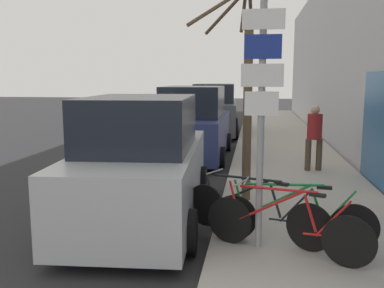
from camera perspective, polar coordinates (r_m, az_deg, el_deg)
ground_plane at (r=13.02m, az=1.15°, el=-2.15°), size 80.00×80.00×0.00m
sidewalk_curb at (r=15.70m, az=11.90°, el=-0.17°), size 3.20×32.00×0.15m
building_facade at (r=15.65m, az=18.82°, el=11.11°), size 0.23×32.00×6.50m
signpost at (r=5.74m, az=9.23°, el=4.68°), size 0.55×0.11×3.34m
bicycle_0 at (r=5.87m, az=12.30°, el=-10.62°), size 2.13×0.89×0.92m
bicycle_1 at (r=6.20m, az=13.22°, el=-9.63°), size 2.27×0.46×0.90m
bicycle_2 at (r=6.38m, az=8.19°, el=-8.89°), size 2.11×1.15×0.92m
parked_car_0 at (r=7.42m, az=-6.64°, el=-2.80°), size 2.30×4.81×2.17m
parked_car_1 at (r=13.14m, az=0.26°, el=2.38°), size 2.11×4.68×2.22m
parked_car_2 at (r=18.73m, az=3.01°, el=4.33°), size 2.24×4.85×2.22m
pedestrian_near at (r=11.16m, az=16.01°, el=1.41°), size 0.43×0.37×1.65m
street_tree at (r=8.13m, az=7.05°, el=6.90°), size 1.18×1.69×4.53m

